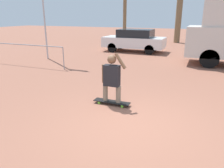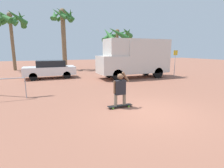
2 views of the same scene
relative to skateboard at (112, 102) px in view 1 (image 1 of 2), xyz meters
name	(u,v)px [view 1 (image 1 of 2)]	position (x,y,z in m)	size (l,w,h in m)	color
ground_plane	(130,125)	(0.87, -0.97, -0.08)	(80.00, 80.00, 0.00)	#935B47
skateboard	(112,102)	(0.00, 0.00, 0.00)	(1.08, 0.26, 0.09)	black
person_skateboarder	(112,76)	(0.00, 0.00, 0.77)	(0.72, 0.24, 1.42)	gray
parked_car_white	(134,40)	(-2.24, 9.54, 0.73)	(4.23, 1.89, 1.54)	black
plaza_railing_segment	(15,46)	(-6.70, 3.11, 0.86)	(5.94, 0.05, 1.08)	#99999E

